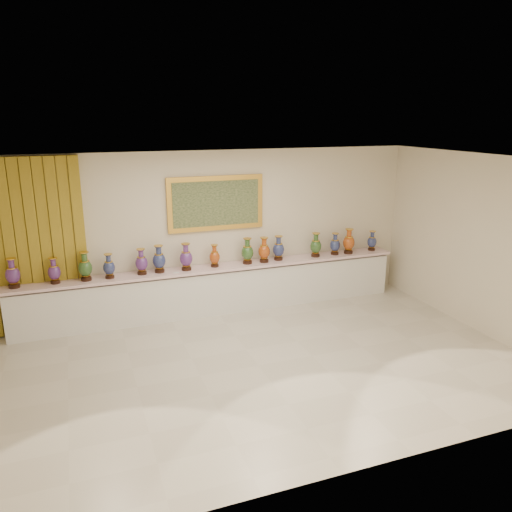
{
  "coord_description": "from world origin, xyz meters",
  "views": [
    {
      "loc": [
        -2.35,
        -6.28,
        3.59
      ],
      "look_at": [
        0.59,
        1.7,
        1.19
      ],
      "focal_mm": 35.0,
      "sensor_mm": 36.0,
      "label": 1
    }
  ],
  "objects_px": {
    "counter": "(216,290)",
    "vase_0": "(13,275)",
    "vase_2": "(85,268)",
    "vase_1": "(54,272)"
  },
  "relations": [
    {
      "from": "counter",
      "to": "vase_0",
      "type": "bearing_deg",
      "value": -179.71
    },
    {
      "from": "vase_1",
      "to": "vase_2",
      "type": "height_order",
      "value": "vase_2"
    },
    {
      "from": "vase_2",
      "to": "vase_0",
      "type": "bearing_deg",
      "value": 179.36
    },
    {
      "from": "counter",
      "to": "vase_0",
      "type": "height_order",
      "value": "vase_0"
    },
    {
      "from": "vase_0",
      "to": "vase_2",
      "type": "bearing_deg",
      "value": -0.64
    },
    {
      "from": "counter",
      "to": "vase_0",
      "type": "relative_size",
      "value": 14.75
    },
    {
      "from": "counter",
      "to": "vase_2",
      "type": "xyz_separation_m",
      "value": [
        -2.28,
        -0.03,
        0.69
      ]
    },
    {
      "from": "vase_1",
      "to": "vase_2",
      "type": "relative_size",
      "value": 0.88
    },
    {
      "from": "counter",
      "to": "vase_1",
      "type": "distance_m",
      "value": 2.85
    },
    {
      "from": "vase_0",
      "to": "vase_2",
      "type": "xyz_separation_m",
      "value": [
        1.11,
        -0.01,
        0.0
      ]
    }
  ]
}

